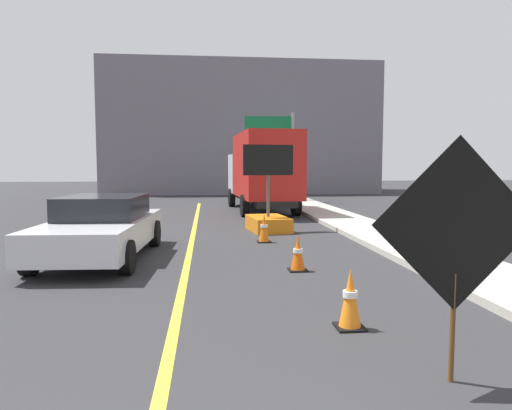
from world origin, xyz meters
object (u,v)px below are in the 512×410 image
Objects in this scene: highway_guide_sign at (279,141)px; traffic_cone_far_lane at (264,228)px; pickup_car at (102,227)px; traffic_cone_near_sign at (350,299)px; arrow_board_trailer at (268,216)px; roadwork_sign at (456,229)px; box_truck at (262,170)px; traffic_cone_mid_lane at (298,253)px.

highway_guide_sign reaches higher than traffic_cone_far_lane.
pickup_car is 6.22× the size of traffic_cone_near_sign.
roadwork_sign is at bearing -87.83° from arrow_board_trailer.
roadwork_sign is at bearing -90.48° from box_truck.
roadwork_sign is 0.47× the size of highway_guide_sign.
arrow_board_trailer is (-0.40, 10.43, -0.99)m from roadwork_sign.
roadwork_sign reaches higher than traffic_cone_mid_lane.
arrow_board_trailer is at bearing -100.34° from highway_guide_sign.
arrow_board_trailer is at bearing 79.77° from traffic_cone_far_lane.
traffic_cone_far_lane is at bearing -96.36° from box_truck.
arrow_board_trailer reaches higher than traffic_cone_mid_lane.
pickup_car is at bearing 129.69° from traffic_cone_near_sign.
highway_guide_sign is (2.12, 11.64, 2.94)m from arrow_board_trailer.
arrow_board_trailer is 8.89m from traffic_cone_near_sign.
box_truck is at bearing 85.03° from arrow_board_trailer.
pickup_car is 4.43m from traffic_cone_mid_lane.
pickup_car is 6.93× the size of traffic_cone_mid_lane.
box_truck is at bearing 86.69° from traffic_cone_mid_lane.
traffic_cone_mid_lane is at bearing 96.47° from roadwork_sign.
roadwork_sign is 3.00× the size of traffic_cone_near_sign.
traffic_cone_near_sign is (-0.65, -15.02, -1.46)m from box_truck.
highway_guide_sign is 20.88m from traffic_cone_near_sign.
traffic_cone_near_sign reaches higher than traffic_cone_mid_lane.
roadwork_sign is 16.56m from box_truck.
roadwork_sign reaches higher than traffic_cone_near_sign.
traffic_cone_near_sign is 1.11× the size of traffic_cone_mid_lane.
box_truck reaches higher than pickup_car.
highway_guide_sign is 14.38m from traffic_cone_far_lane.
box_truck is (0.14, 16.56, 0.37)m from roadwork_sign.
arrow_board_trailer reaches higher than roadwork_sign.
traffic_cone_mid_lane is (-0.03, 3.26, -0.04)m from traffic_cone_near_sign.
highway_guide_sign is at bearing 83.77° from traffic_cone_near_sign.
box_truck is 1.56× the size of pickup_car.
traffic_cone_mid_lane is at bearing -97.49° from highway_guide_sign.
traffic_cone_near_sign is (-0.51, 1.53, -1.09)m from roadwork_sign.
highway_guide_sign is at bearing 79.68° from traffic_cone_far_lane.
box_truck reaches higher than arrow_board_trailer.
pickup_car is 17.05m from highway_guide_sign.
pickup_car is (-4.63, 6.49, -0.77)m from roadwork_sign.
traffic_cone_near_sign is 1.00× the size of traffic_cone_far_lane.
traffic_cone_near_sign is (-2.24, -20.54, -3.04)m from highway_guide_sign.
highway_guide_sign reaches higher than box_truck.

